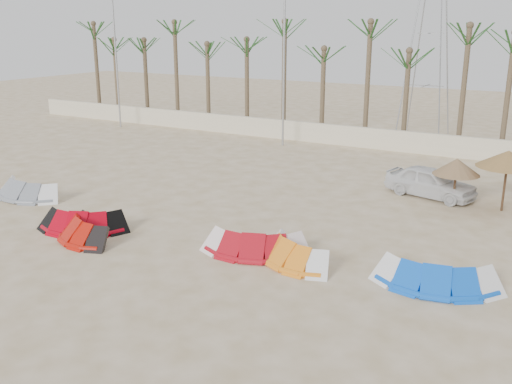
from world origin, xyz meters
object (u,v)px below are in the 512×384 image
Objects in this scene: kite_grey at (32,187)px; kite_blue at (439,271)px; kite_orange at (296,249)px; kite_red_left at (88,218)px; kite_red_mid at (89,227)px; kite_red_right at (260,240)px; parasol_left at (457,167)px; parasol_mid at (508,159)px; car at (431,182)px.

kite_grey is 18.32m from kite_blue.
kite_red_left is at bearing -171.93° from kite_orange.
kite_red_mid and kite_red_right have the same top height.
kite_orange is (13.79, -0.67, -0.00)m from kite_grey.
kite_blue is (12.12, 2.43, 0.00)m from kite_red_mid.
kite_red_mid is 1.62× the size of parasol_left.
kite_orange is at bearing -110.76° from parasol_left.
kite_blue is at bearing -94.77° from parasol_mid.
parasol_mid is 0.64× the size of car.
kite_red_left is 6.99m from kite_red_right.
kite_red_left is 0.93× the size of car.
kite_red_left is at bearing -172.36° from kite_blue.
car is (15.88, 8.96, 0.28)m from kite_grey.
kite_blue is 8.40m from parasol_left.
kite_grey is 0.94× the size of kite_blue.
kite_orange is (1.46, -0.12, -0.00)m from kite_red_right.
car is (2.10, 9.64, 0.28)m from kite_orange.
parasol_mid is (0.71, 8.55, 1.83)m from kite_blue.
parasol_mid is 3.55m from car.
kite_red_right is at bearing -2.57° from kite_grey.
kite_orange is 9.45m from parasol_left.
kite_grey is 0.88× the size of car.
kite_red_left is 0.96× the size of kite_red_right.
kite_red_right is 1.47m from kite_orange.
kite_grey is 0.91× the size of kite_red_right.
parasol_mid is at bearing 23.86° from kite_grey.
parasol_left is (4.78, 8.62, 1.34)m from kite_red_right.
parasol_left is 0.52× the size of car.
parasol_mid reaches higher than car.
kite_red_right is at bearing 175.35° from kite_orange.
kite_red_left is 1.08× the size of kite_orange.
parasol_mid reaches higher than kite_red_left.
car is (-2.44, 9.09, 0.28)m from kite_blue.
kite_orange and kite_blue have the same top height.
parasol_left is at bearing 61.01° from kite_red_right.
kite_red_mid and kite_blue have the same top height.
parasol_left is 1.85m from car.
parasol_mid is (13.58, 10.27, 1.84)m from kite_red_left.
kite_grey is 1.06× the size of kite_red_mid.
kite_orange is at bearing 13.97° from kite_red_mid.
parasol_left reaches higher than car.
parasol_mid is at bearing 60.01° from kite_orange.
kite_red_left is 1.03m from kite_red_mid.
kite_orange is 4.57m from kite_blue.
kite_grey is 0.95× the size of kite_red_left.
kite_blue is (6.00, 0.43, 0.00)m from kite_red_right.
parasol_mid is at bearing 10.21° from parasol_left.
kite_red_left is 8.41m from kite_orange.
kite_blue is 1.83× the size of parasol_left.
kite_blue is at bearing -151.05° from car.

